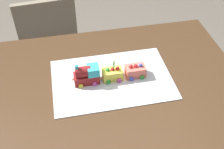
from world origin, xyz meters
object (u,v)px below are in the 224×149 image
object	(u,v)px
chair	(49,41)
cake_car_hopper_lemon	(112,74)
dining_table	(107,103)
birthday_candle	(114,64)
cake_locomotive	(87,75)
cake_car_caboose_coral	(135,71)

from	to	relation	value
chair	cake_car_hopper_lemon	distance (m)	0.89
dining_table	birthday_candle	xyz separation A→B (m)	(0.05, 0.06, 0.21)
dining_table	cake_locomotive	size ratio (longest dim) A/B	10.00
dining_table	cake_car_hopper_lemon	bearing A→B (deg)	56.64
chair	cake_locomotive	world-z (taller)	same
chair	cake_car_hopper_lemon	xyz separation A→B (m)	(0.33, -0.77, 0.30)
chair	cake_car_hopper_lemon	bearing A→B (deg)	108.30
chair	cake_car_caboose_coral	bearing A→B (deg)	115.32
cake_locomotive	cake_car_hopper_lemon	size ratio (longest dim) A/B	1.40
cake_car_hopper_lemon	dining_table	bearing A→B (deg)	-123.36
chair	cake_locomotive	bearing A→B (deg)	99.71
cake_car_hopper_lemon	chair	bearing A→B (deg)	112.98
dining_table	cake_car_hopper_lemon	xyz separation A→B (m)	(0.04, 0.06, 0.14)
chair	cake_car_caboose_coral	size ratio (longest dim) A/B	8.60
chair	birthday_candle	distance (m)	0.91
cake_car_hopper_lemon	birthday_candle	distance (m)	0.07
dining_table	cake_locomotive	distance (m)	0.19
cake_car_caboose_coral	birthday_candle	bearing A→B (deg)	-180.00
dining_table	cake_car_caboose_coral	size ratio (longest dim) A/B	14.00
cake_car_caboose_coral	birthday_candle	xyz separation A→B (m)	(-0.11, -0.00, 0.07)
birthday_candle	cake_car_caboose_coral	bearing A→B (deg)	0.00
dining_table	cake_car_caboose_coral	bearing A→B (deg)	21.64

